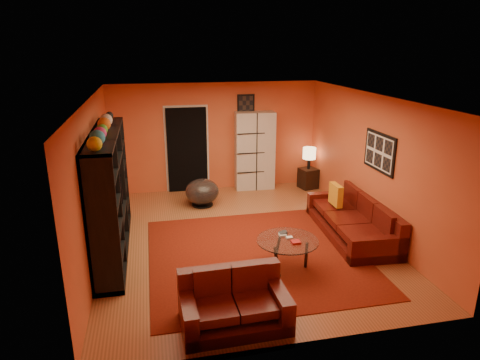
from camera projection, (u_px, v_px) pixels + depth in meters
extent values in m
plane|color=brown|center=(242.00, 238.00, 7.97)|extent=(6.00, 6.00, 0.00)
plane|color=white|center=(242.00, 97.00, 7.18)|extent=(6.00, 6.00, 0.00)
plane|color=#CE522D|center=(215.00, 137.00, 10.37)|extent=(6.00, 0.00, 6.00)
plane|color=#CE522D|center=(299.00, 246.00, 4.78)|extent=(6.00, 0.00, 6.00)
plane|color=#CE522D|center=(94.00, 181.00, 7.08)|extent=(0.00, 6.00, 6.00)
plane|color=#CE522D|center=(371.00, 164.00, 8.07)|extent=(0.00, 6.00, 6.00)
cube|color=#561209|center=(256.00, 255.00, 7.34)|extent=(3.60, 3.60, 0.01)
cube|color=black|center=(187.00, 150.00, 10.28)|extent=(0.95, 0.10, 2.04)
cube|color=black|center=(380.00, 152.00, 7.70)|extent=(0.03, 1.00, 0.70)
cube|color=black|center=(246.00, 105.00, 10.27)|extent=(0.42, 0.03, 0.52)
cube|color=black|center=(110.00, 194.00, 7.20)|extent=(0.45, 3.00, 2.10)
imported|color=black|center=(113.00, 197.00, 7.23)|extent=(0.91, 0.12, 0.52)
cube|color=#430C08|center=(351.00, 227.00, 8.07)|extent=(1.12, 2.45, 0.32)
cube|color=#430C08|center=(372.00, 213.00, 8.05)|extent=(0.32, 2.40, 0.85)
cube|color=#430C08|center=(378.00, 246.00, 6.98)|extent=(0.99, 0.24, 0.62)
cube|color=#430C08|center=(331.00, 199.00, 9.07)|extent=(0.99, 0.24, 0.62)
cube|color=#430C08|center=(365.00, 226.00, 7.33)|extent=(0.80, 0.70, 0.12)
cube|color=#430C08|center=(350.00, 212.00, 7.97)|extent=(0.80, 0.70, 0.12)
cube|color=#430C08|center=(337.00, 199.00, 8.61)|extent=(0.80, 0.70, 0.12)
cube|color=#430C08|center=(235.00, 314.00, 5.47)|extent=(1.38, 0.85, 0.32)
cube|color=#430C08|center=(229.00, 283.00, 5.68)|extent=(1.36, 0.21, 0.85)
cube|color=#430C08|center=(279.00, 298.00, 5.55)|extent=(0.20, 0.82, 0.62)
cube|color=#430C08|center=(188.00, 311.00, 5.29)|extent=(0.20, 0.82, 0.62)
cube|color=#430C08|center=(254.00, 292.00, 5.39)|extent=(0.49, 0.61, 0.12)
cube|color=#430C08|center=(215.00, 298.00, 5.28)|extent=(0.49, 0.61, 0.12)
cube|color=orange|center=(336.00, 195.00, 8.40)|extent=(0.12, 0.42, 0.42)
cylinder|color=silver|center=(288.00, 241.00, 6.76)|extent=(0.98, 0.98, 0.02)
cylinder|color=black|center=(306.00, 255.00, 6.80)|extent=(0.05, 0.05, 0.47)
cylinder|color=black|center=(278.00, 247.00, 7.10)|extent=(0.05, 0.05, 0.47)
cylinder|color=black|center=(277.00, 262.00, 6.60)|extent=(0.05, 0.05, 0.47)
cube|color=beige|center=(255.00, 151.00, 10.47)|extent=(0.97, 0.47, 1.91)
cylinder|color=black|center=(202.00, 204.00, 9.59)|extent=(0.44, 0.44, 0.03)
cylinder|color=black|center=(202.00, 201.00, 9.56)|extent=(0.06, 0.06, 0.15)
ellipsoid|color=#463E3D|center=(202.00, 191.00, 9.49)|extent=(0.75, 0.75, 0.56)
cube|color=black|center=(308.00, 178.00, 10.69)|extent=(0.48, 0.48, 0.50)
cylinder|color=black|center=(309.00, 164.00, 10.57)|extent=(0.08, 0.08, 0.26)
cylinder|color=#EBC281|center=(309.00, 153.00, 10.49)|extent=(0.32, 0.32, 0.28)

